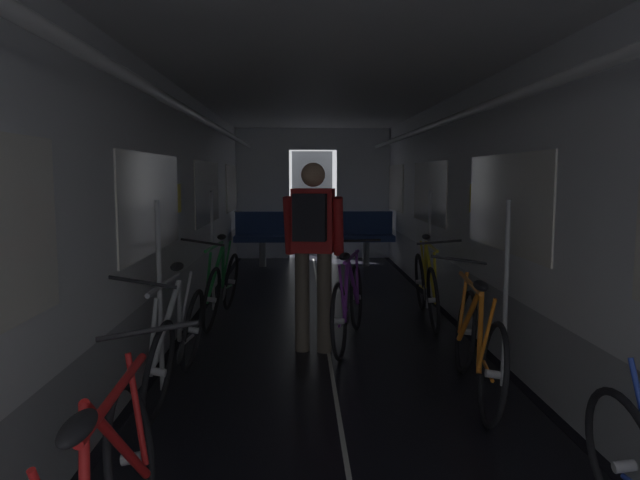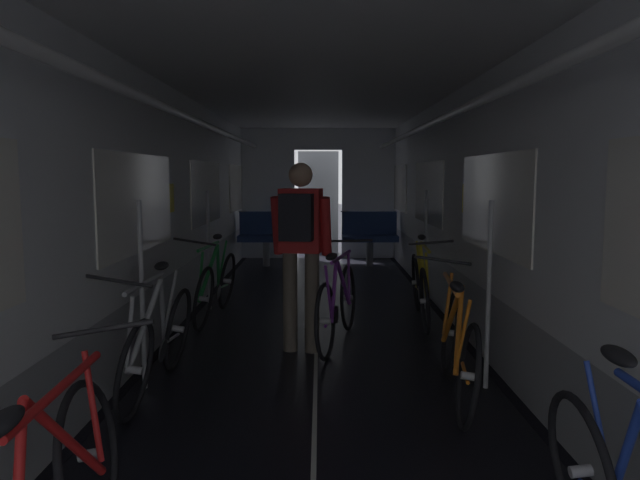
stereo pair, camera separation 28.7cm
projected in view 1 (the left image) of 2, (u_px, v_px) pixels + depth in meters
The scene contains 9 objects.
train_car_shell at pixel (326, 163), 5.70m from camera, with size 3.14×12.34×2.57m.
bench_seat_far_left at pixel (262, 233), 10.23m from camera, with size 0.98×0.51×0.95m.
bench_seat_far_right at pixel (366, 233), 10.30m from camera, with size 0.98×0.51×0.95m.
bicycle_yellow at pixel (426, 286), 6.39m from camera, with size 0.44×1.69×0.95m.
bicycle_silver at pixel (177, 342), 4.26m from camera, with size 0.44×1.69×0.96m.
bicycle_green at pixel (222, 285), 6.42m from camera, with size 0.47×1.69×0.96m.
bicycle_orange at pixel (477, 344), 4.19m from camera, with size 0.44×1.69×0.95m.
person_cyclist_aisle at pixel (313, 239), 5.17m from camera, with size 0.56×0.44×1.69m.
bicycle_purple_in_aisle at pixel (348, 303), 5.51m from camera, with size 0.59×1.66×0.94m.
Camera 1 is at (-0.25, -2.14, 1.58)m, focal length 33.09 mm.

